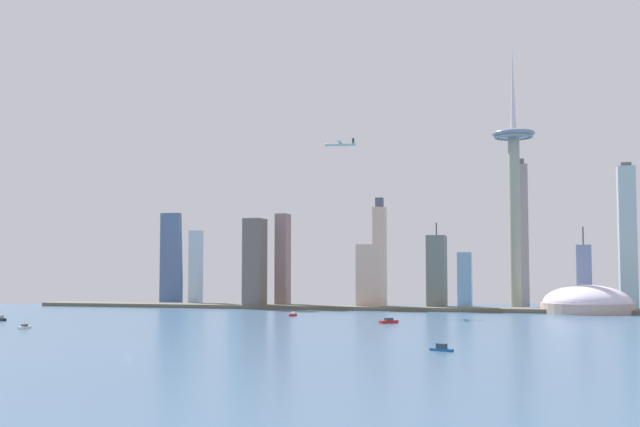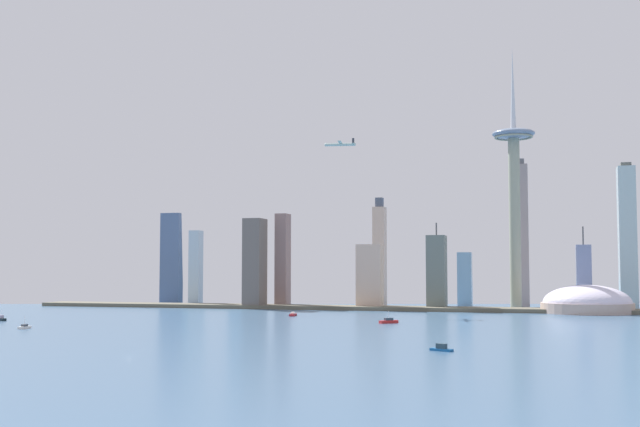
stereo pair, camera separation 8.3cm
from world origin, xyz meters
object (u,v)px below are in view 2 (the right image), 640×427
skyscraper_4 (584,277)px  skyscraper_11 (465,279)px  skyscraper_12 (437,272)px  skyscraper_6 (237,249)px  skyscraper_1 (283,261)px  skyscraper_8 (380,254)px  skyscraper_9 (171,259)px  boat_1 (389,321)px  observation_tower (514,174)px  skyscraper_10 (196,268)px  skyscraper_3 (370,277)px  stadium_dome (587,304)px  boat_3 (25,327)px  boat_2 (441,348)px  skyscraper_2 (255,263)px  skyscraper_0 (520,235)px  boat_4 (1,319)px  skyscraper_5 (627,237)px  airplane (340,144)px  skyscraper_7 (194,262)px  boat_0 (293,315)px

skyscraper_4 → skyscraper_11: (-131.95, 40.48, -3.54)m
skyscraper_12 → skyscraper_6: bearing=161.1°
skyscraper_1 → skyscraper_8: size_ratio=0.82×
skyscraper_9 → boat_1: skyscraper_9 is taller
observation_tower → skyscraper_10: (-371.64, -0.68, -101.51)m
skyscraper_8 → skyscraper_3: bearing=-85.5°
stadium_dome → boat_3: stadium_dome is taller
stadium_dome → boat_2: size_ratio=6.69×
boat_3 → skyscraper_2: bearing=-14.1°
stadium_dome → skyscraper_0: 136.13m
skyscraper_12 → boat_3: 438.50m
skyscraper_1 → skyscraper_3: size_ratio=1.51×
skyscraper_3 → skyscraper_10: skyscraper_10 is taller
skyscraper_8 → skyscraper_11: 105.02m
boat_4 → skyscraper_3: bearing=72.1°
skyscraper_1 → skyscraper_5: skyscraper_5 is taller
skyscraper_2 → skyscraper_11: (221.00, 115.44, -18.40)m
skyscraper_9 → boat_4: skyscraper_9 is taller
boat_1 → skyscraper_4: bearing=-166.6°
skyscraper_5 → skyscraper_6: size_ratio=1.13×
skyscraper_2 → skyscraper_3: size_ratio=1.42×
airplane → skyscraper_8: bearing=-101.8°
skyscraper_12 → boat_3: skyscraper_12 is taller
skyscraper_3 → skyscraper_7: size_ratio=0.56×
skyscraper_10 → skyscraper_8: bearing=17.5°
boat_0 → boat_2: (173.73, -280.16, 0.12)m
skyscraper_3 → skyscraper_12: 72.63m
boat_1 → boat_2: boat_1 is taller
skyscraper_10 → stadium_dome: bearing=-4.4°
boat_3 → boat_4: size_ratio=0.91×
skyscraper_0 → skyscraper_11: size_ratio=2.69×
skyscraper_5 → airplane: airplane is taller
boat_0 → skyscraper_1: bearing=-164.5°
skyscraper_10 → skyscraper_4: bearing=4.5°
skyscraper_0 → skyscraper_2: bearing=-160.8°
skyscraper_8 → boat_1: size_ratio=8.74×
boat_1 → skyscraper_1: bearing=-98.4°
boat_0 → airplane: airplane is taller
skyscraper_10 → boat_0: (172.56, -160.81, -43.41)m
skyscraper_12 → boat_4: (-337.09, -278.16, -38.26)m
skyscraper_3 → observation_tower: bearing=9.8°
skyscraper_3 → boat_2: skyscraper_3 is taller
skyscraper_5 → skyscraper_9: 536.90m
boat_2 → stadium_dome: bearing=-76.8°
skyscraper_6 → airplane: bearing=-43.5°
skyscraper_1 → skyscraper_4: size_ratio=1.18×
observation_tower → boat_2: (-25.35, -441.66, -144.81)m
skyscraper_7 → skyscraper_10: (30.84, -62.99, -8.09)m
observation_tower → boat_1: bearing=-111.9°
skyscraper_3 → skyscraper_4: (224.96, 60.93, -0.14)m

